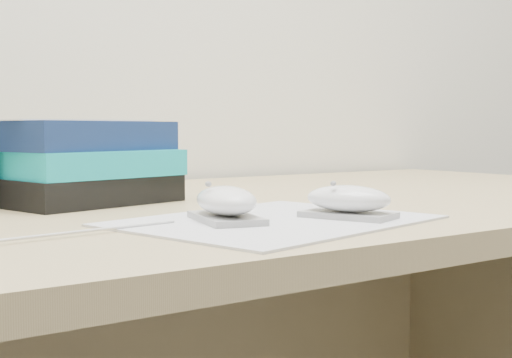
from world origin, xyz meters
TOP-DOWN VIEW (x-y plane):
  - desk at (0.00, 1.64)m, footprint 1.60×0.80m
  - mousepad at (-0.10, 1.35)m, footprint 0.37×0.32m
  - mouse_rear at (-0.15, 1.37)m, footprint 0.08×0.11m
  - mouse_front at (-0.02, 1.32)m, footprint 0.09×0.11m
  - usb_cable at (-0.31, 1.38)m, footprint 0.22×0.04m
  - book_stack at (-0.20, 1.67)m, footprint 0.27×0.23m

SIDE VIEW (x-z plane):
  - desk at x=0.00m, z-range 0.13..0.86m
  - mousepad at x=-0.10m, z-range 0.73..0.73m
  - usb_cable at x=-0.31m, z-range 0.73..0.74m
  - mouse_front at x=-0.02m, z-range 0.73..0.77m
  - mouse_rear at x=-0.15m, z-range 0.73..0.77m
  - book_stack at x=-0.20m, z-range 0.73..0.84m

